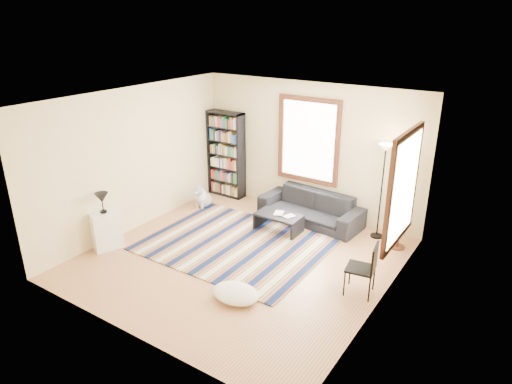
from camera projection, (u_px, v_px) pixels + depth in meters
The scene contains 21 objects.
floor at pixel (241, 261), 8.12m from camera, with size 5.00×5.00×0.10m, color tan.
ceiling at pixel (238, 97), 7.06m from camera, with size 5.00×5.00×0.10m, color white.
wall_back at pixel (310, 149), 9.57m from camera, with size 5.00×0.10×2.80m, color beige.
wall_front at pixel (120, 245), 5.61m from camera, with size 5.00×0.10×2.80m, color beige.
wall_left at pixel (133, 159), 8.90m from camera, with size 0.10×5.00×2.80m, color beige.
wall_right at pixel (390, 220), 6.28m from camera, with size 0.10×5.00×2.80m, color beige.
window_back at pixel (308, 141), 9.43m from camera, with size 1.20×0.06×1.60m, color white.
window_right at pixel (403, 188), 6.87m from camera, with size 0.06×1.20×1.60m, color white.
rug at pixel (236, 244), 8.57m from camera, with size 3.23×2.59×0.02m, color #0B183A.
sofa at pixel (310, 208), 9.41m from camera, with size 2.15×0.84×0.63m, color black.
bookshelf at pixel (226, 154), 10.58m from camera, with size 0.90×0.30×2.00m, color black.
coffee_table at pixel (279, 223), 9.05m from camera, with size 0.90×0.50×0.36m, color black.
book_a at pixel (274, 213), 9.03m from camera, with size 0.23×0.17×0.02m, color beige.
book_b at pixel (287, 215), 8.94m from camera, with size 0.16×0.22×0.02m, color beige.
floor_cushion at pixel (236, 293), 6.92m from camera, with size 0.76×0.57×0.19m, color beige.
floor_lamp at pixel (381, 192), 8.54m from camera, with size 0.30×0.30×1.86m, color black, non-canonical shape.
side_table at pixel (399, 234), 8.37m from camera, with size 0.40×0.40×0.54m, color #462711.
folding_chair at pixel (360, 269), 6.95m from camera, with size 0.42×0.40×0.86m, color black.
white_cabinet at pixel (106, 230), 8.36m from camera, with size 0.38×0.50×0.70m, color white.
table_lamp at pixel (102, 203), 8.16m from camera, with size 0.24×0.24×0.38m, color black, non-canonical shape.
dog at pixel (203, 195), 10.17m from camera, with size 0.38×0.54×0.54m, color silver, non-canonical shape.
Camera 1 is at (4.15, -5.78, 4.06)m, focal length 32.00 mm.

